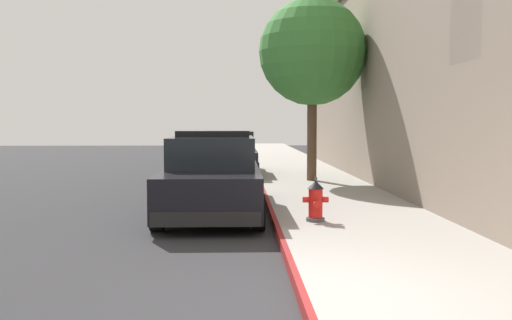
{
  "coord_description": "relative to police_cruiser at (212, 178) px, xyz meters",
  "views": [
    {
      "loc": [
        -0.69,
        -5.38,
        1.85
      ],
      "look_at": [
        -0.28,
        7.38,
        1.0
      ],
      "focal_mm": 39.64,
      "sensor_mm": 36.0,
      "label": 1
    }
  ],
  "objects": [
    {
      "name": "parked_car_silver_ahead",
      "position": [
        0.19,
        7.55,
        -0.0
      ],
      "size": [
        1.94,
        4.84,
        1.56
      ],
      "color": "black",
      "rests_on": "ground"
    },
    {
      "name": "street_tree",
      "position": [
        2.67,
        5.1,
        3.13
      ],
      "size": [
        3.09,
        3.09,
        5.27
      ],
      "color": "brown",
      "rests_on": "sidewalk_pavement"
    },
    {
      "name": "ground_plane",
      "position": [
        -3.32,
        4.08,
        -0.84
      ],
      "size": [
        32.45,
        60.0,
        0.2
      ],
      "primitive_type": "cube",
      "color": "#2B2B2D"
    },
    {
      "name": "sidewalk_pavement",
      "position": [
        2.68,
        4.08,
        -0.67
      ],
      "size": [
        2.96,
        60.0,
        0.16
      ],
      "primitive_type": "cube",
      "color": "#9E9991",
      "rests_on": "ground"
    },
    {
      "name": "police_cruiser",
      "position": [
        0.0,
        0.0,
        0.0
      ],
      "size": [
        1.94,
        4.84,
        1.68
      ],
      "color": "black",
      "rests_on": "ground"
    },
    {
      "name": "curb_painted_edge",
      "position": [
        1.16,
        4.08,
        -0.67
      ],
      "size": [
        0.08,
        60.0,
        0.16
      ],
      "primitive_type": "cube",
      "color": "maroon",
      "rests_on": "ground"
    },
    {
      "name": "fire_hydrant",
      "position": [
        1.84,
        -1.73,
        -0.24
      ],
      "size": [
        0.44,
        0.4,
        0.76
      ],
      "color": "#4C4C51",
      "rests_on": "sidewalk_pavement"
    },
    {
      "name": "storefront_building",
      "position": [
        7.79,
        5.17,
        2.51
      ],
      "size": [
        7.5,
        26.65,
        6.49
      ],
      "color": "gray",
      "rests_on": "ground"
    }
  ]
}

